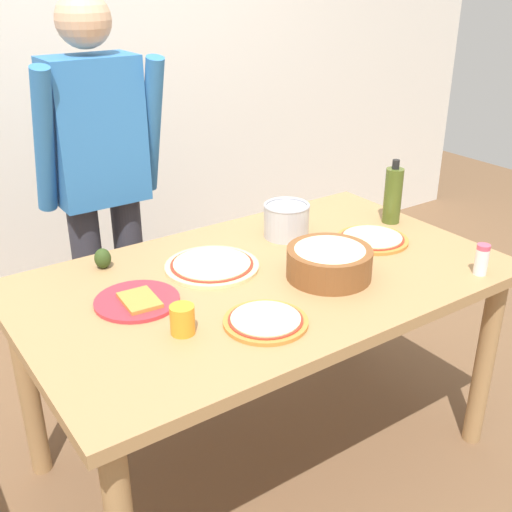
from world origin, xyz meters
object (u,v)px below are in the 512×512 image
object	(u,v)px
olive_oil_bottle	(393,195)
dining_table	(264,299)
pizza_cooked_on_tray	(266,321)
plate_with_slice	(137,301)
pizza_raw_on_board	(212,265)
cup_orange	(182,320)
steel_pot	(286,220)
popcorn_bowl	(329,260)
pizza_second_cooked	(373,239)
salt_shaker	(482,259)
avocado	(103,258)
person_cook	(101,179)

from	to	relation	value
olive_oil_bottle	dining_table	bearing A→B (deg)	-171.78
pizza_cooked_on_tray	plate_with_slice	bearing A→B (deg)	127.81
pizza_raw_on_board	plate_with_slice	xyz separation A→B (m)	(-0.31, -0.08, -0.00)
plate_with_slice	cup_orange	distance (m)	0.23
plate_with_slice	steel_pot	world-z (taller)	steel_pot
popcorn_bowl	olive_oil_bottle	world-z (taller)	olive_oil_bottle
pizza_second_cooked	salt_shaker	bearing A→B (deg)	-76.05
pizza_cooked_on_tray	avocado	bearing A→B (deg)	111.20
dining_table	salt_shaker	distance (m)	0.73
dining_table	pizza_raw_on_board	bearing A→B (deg)	128.55
cup_orange	avocado	xyz separation A→B (m)	(-0.02, 0.52, -0.01)
pizza_raw_on_board	olive_oil_bottle	size ratio (longest dim) A/B	1.25
salt_shaker	dining_table	bearing A→B (deg)	145.79
olive_oil_bottle	avocado	world-z (taller)	olive_oil_bottle
pizza_cooked_on_tray	salt_shaker	world-z (taller)	salt_shaker
olive_oil_bottle	steel_pot	size ratio (longest dim) A/B	1.48
olive_oil_bottle	pizza_second_cooked	bearing A→B (deg)	-152.64
dining_table	person_cook	distance (m)	0.84
dining_table	plate_with_slice	distance (m)	0.44
pizza_raw_on_board	popcorn_bowl	world-z (taller)	popcorn_bowl
dining_table	avocado	bearing A→B (deg)	139.50
salt_shaker	pizza_cooked_on_tray	bearing A→B (deg)	169.30
dining_table	popcorn_bowl	bearing A→B (deg)	-38.54
pizza_second_cooked	steel_pot	world-z (taller)	steel_pot
pizza_raw_on_board	pizza_second_cooked	xyz separation A→B (m)	(0.61, -0.15, 0.00)
pizza_second_cooked	plate_with_slice	bearing A→B (deg)	175.83
salt_shaker	popcorn_bowl	bearing A→B (deg)	147.59
plate_with_slice	avocado	size ratio (longest dim) A/B	3.71
pizza_cooked_on_tray	pizza_second_cooked	world-z (taller)	same
popcorn_bowl	dining_table	bearing A→B (deg)	141.46
person_cook	cup_orange	bearing A→B (deg)	-99.34
pizza_raw_on_board	pizza_cooked_on_tray	xyz separation A→B (m)	(-0.06, -0.40, -0.00)
person_cook	pizza_raw_on_board	world-z (taller)	person_cook
pizza_raw_on_board	steel_pot	distance (m)	0.39
dining_table	olive_oil_bottle	xyz separation A→B (m)	(0.69, 0.10, 0.20)
person_cook	salt_shaker	bearing A→B (deg)	-54.13
pizza_second_cooked	olive_oil_bottle	bearing A→B (deg)	27.36
olive_oil_bottle	avocado	xyz separation A→B (m)	(-1.11, 0.26, -0.08)
popcorn_bowl	steel_pot	xyz separation A→B (m)	(0.09, 0.35, 0.00)
cup_orange	salt_shaker	world-z (taller)	salt_shaker
pizza_cooked_on_tray	olive_oil_bottle	size ratio (longest dim) A/B	0.96
person_cook	salt_shaker	xyz separation A→B (m)	(0.84, -1.16, -0.13)
plate_with_slice	steel_pot	distance (m)	0.71
plate_with_slice	steel_pot	xyz separation A→B (m)	(0.69, 0.16, 0.06)
dining_table	pizza_raw_on_board	distance (m)	0.21
popcorn_bowl	avocado	world-z (taller)	popcorn_bowl
pizza_raw_on_board	pizza_second_cooked	bearing A→B (deg)	-13.69
cup_orange	salt_shaker	distance (m)	1.02
person_cook	pizza_second_cooked	size ratio (longest dim) A/B	6.09
pizza_raw_on_board	salt_shaker	xyz separation A→B (m)	(0.71, -0.55, 0.04)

